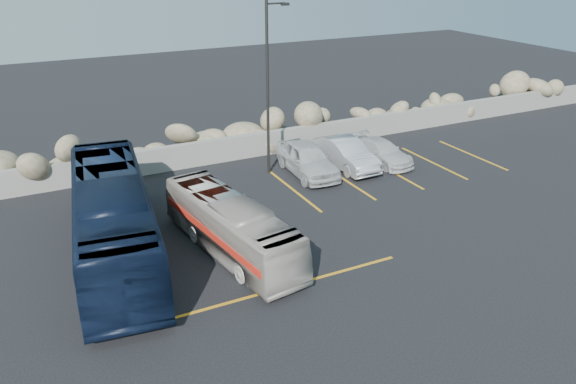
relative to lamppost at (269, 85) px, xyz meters
name	(u,v)px	position (x,y,z in m)	size (l,w,h in m)	color
ground	(321,281)	(-2.56, -9.50, -4.30)	(90.00, 90.00, 0.00)	black
seawall	(202,153)	(-2.56, 2.50, -3.70)	(60.00, 0.40, 1.20)	gray
riprap_pile	(194,133)	(-2.56, 3.70, -3.00)	(54.00, 2.80, 2.60)	#867458
parking_lines	(350,194)	(2.09, -3.93, -4.29)	(18.16, 9.36, 0.01)	orange
lamppost	(269,85)	(0.00, 0.00, 0.00)	(1.14, 0.18, 8.00)	#292724
vintage_bus	(231,226)	(-4.46, -6.39, -3.27)	(1.72, 7.36, 2.05)	beige
tour_coach	(113,219)	(-8.18, -4.82, -2.85)	(2.44, 10.41, 2.90)	black
car_a	(307,159)	(1.54, -0.97, -3.54)	(1.79, 4.44, 1.51)	silver
car_b	(346,154)	(3.67, -1.03, -3.59)	(1.48, 4.25, 1.40)	silver
car_c	(381,152)	(5.61, -1.25, -3.73)	(1.58, 3.90, 1.13)	silver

